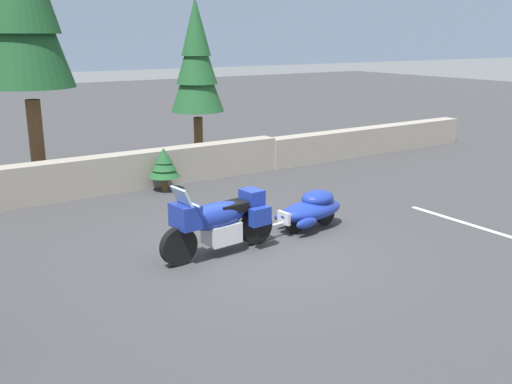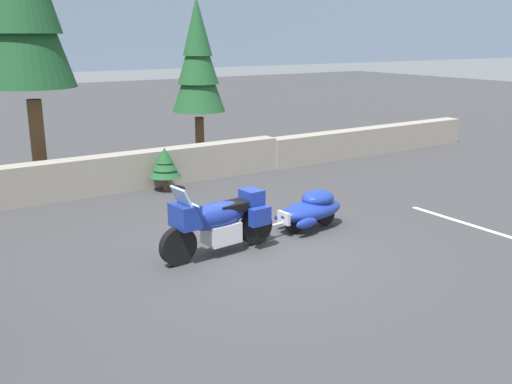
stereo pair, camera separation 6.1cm
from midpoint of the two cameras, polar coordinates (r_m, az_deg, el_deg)
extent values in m
plane|color=#38383A|center=(10.34, 0.08, -5.80)|extent=(80.00, 80.00, 0.00)
cube|color=gray|center=(14.76, -11.56, 2.18)|extent=(8.00, 0.52, 0.92)
cube|color=gray|center=(19.16, 11.23, 5.05)|extent=(8.00, 0.54, 0.86)
cylinder|color=black|center=(9.68, -7.86, -5.36)|extent=(0.67, 0.19, 0.66)
cylinder|color=black|center=(10.56, -0.15, -3.45)|extent=(0.67, 0.19, 0.66)
cube|color=silver|center=(10.11, -3.60, -4.04)|extent=(0.63, 0.49, 0.36)
ellipsoid|color=navy|center=(9.95, -4.11, -2.37)|extent=(1.23, 0.54, 0.48)
cube|color=navy|center=(9.59, -7.20, -2.37)|extent=(0.40, 0.55, 0.40)
cube|color=#9EB7C6|center=(9.47, -7.52, -0.52)|extent=(0.22, 0.45, 0.34)
cube|color=black|center=(10.08, -2.71, -1.51)|extent=(0.59, 0.41, 0.16)
cube|color=navy|center=(10.33, -0.58, -0.51)|extent=(0.35, 0.43, 0.28)
cube|color=navy|center=(10.15, 0.24, -2.43)|extent=(0.41, 0.19, 0.32)
cube|color=navy|center=(10.61, -1.79, -1.66)|extent=(0.41, 0.19, 0.32)
cylinder|color=silver|center=(9.55, -6.99, -1.00)|extent=(0.10, 0.70, 0.04)
cylinder|color=silver|center=(9.62, -7.66, -3.90)|extent=(0.26, 0.09, 0.54)
cylinder|color=black|center=(11.19, 3.76, -2.98)|extent=(0.45, 0.14, 0.44)
cylinder|color=black|center=(11.74, 6.75, -2.19)|extent=(0.45, 0.14, 0.44)
ellipsoid|color=navy|center=(11.41, 5.31, -1.81)|extent=(1.55, 0.80, 0.40)
ellipsoid|color=navy|center=(11.47, 5.99, -0.59)|extent=(0.76, 0.62, 0.32)
cube|color=silver|center=(10.96, 2.62, -2.59)|extent=(0.09, 0.32, 0.24)
ellipsoid|color=navy|center=(10.95, 4.89, -3.09)|extent=(0.53, 0.18, 0.20)
ellipsoid|color=navy|center=(11.40, 2.69, -2.31)|extent=(0.53, 0.18, 0.20)
cylinder|color=silver|center=(10.75, 1.04, -3.45)|extent=(0.70, 0.11, 0.05)
cylinder|color=brown|center=(15.43, -21.02, 4.48)|extent=(0.36, 0.36, 2.21)
cone|color=#194723|center=(15.22, -22.18, 16.15)|extent=(2.14, 2.14, 3.49)
cylinder|color=brown|center=(17.34, -5.82, 5.12)|extent=(0.27, 0.27, 1.39)
cone|color=#1E5128|center=(17.11, -6.00, 11.63)|extent=(1.55, 1.55, 2.19)
cone|color=#1E5128|center=(17.09, -6.06, 13.84)|extent=(1.20, 1.20, 1.92)
cone|color=#1E5128|center=(17.08, -6.13, 16.05)|extent=(0.85, 0.85, 1.64)
cylinder|color=brown|center=(14.43, -9.15, 0.75)|extent=(0.15, 0.15, 0.31)
cone|color=#1E5128|center=(14.32, -9.23, 2.47)|extent=(0.78, 0.78, 0.49)
cone|color=#1E5128|center=(14.29, -9.25, 3.05)|extent=(0.61, 0.61, 0.43)
cone|color=#1E5128|center=(14.26, -9.28, 3.63)|extent=(0.43, 0.43, 0.37)
cube|color=silver|center=(12.32, 21.47, -3.38)|extent=(0.12, 3.60, 0.01)
camera|label=1|loc=(0.03, -90.16, -0.04)|focal=40.32mm
camera|label=2|loc=(0.03, 89.84, 0.04)|focal=40.32mm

